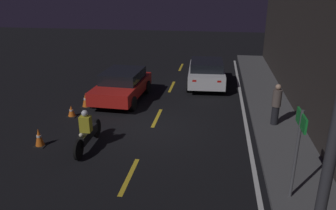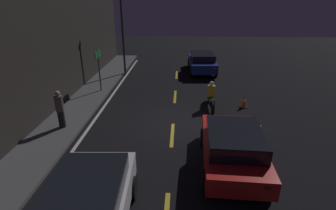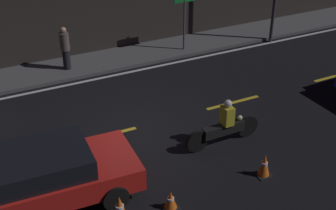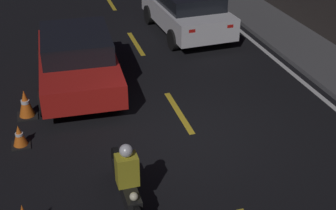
# 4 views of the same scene
# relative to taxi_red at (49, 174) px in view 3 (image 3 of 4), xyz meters

# --- Properties ---
(ground_plane) EXTENTS (56.00, 56.00, 0.00)m
(ground_plane) POSITION_rel_taxi_red_xyz_m (3.06, 2.07, -0.76)
(ground_plane) COLOR black
(raised_curb) EXTENTS (28.00, 1.90, 0.13)m
(raised_curb) POSITION_rel_taxi_red_xyz_m (3.06, 6.93, -0.69)
(raised_curb) COLOR #4C4C4F
(raised_curb) RESTS_ON ground
(lane_dash_c) EXTENTS (2.00, 0.14, 0.01)m
(lane_dash_c) POSITION_rel_taxi_red_xyz_m (2.06, 2.07, -0.76)
(lane_dash_c) COLOR gold
(lane_dash_c) RESTS_ON ground
(lane_dash_d) EXTENTS (2.00, 0.14, 0.01)m
(lane_dash_d) POSITION_rel_taxi_red_xyz_m (6.56, 2.07, -0.76)
(lane_dash_d) COLOR gold
(lane_dash_d) RESTS_ON ground
(lane_dash_e) EXTENTS (2.00, 0.14, 0.01)m
(lane_dash_e) POSITION_rel_taxi_red_xyz_m (11.06, 2.07, -0.76)
(lane_dash_e) COLOR gold
(lane_dash_e) RESTS_ON ground
(lane_solid_kerb) EXTENTS (25.20, 0.14, 0.01)m
(lane_solid_kerb) POSITION_rel_taxi_red_xyz_m (3.06, 5.73, -0.76)
(lane_solid_kerb) COLOR silver
(lane_solid_kerb) RESTS_ON ground
(taxi_red) EXTENTS (4.16, 2.18, 1.42)m
(taxi_red) POSITION_rel_taxi_red_xyz_m (0.00, 0.00, 0.00)
(taxi_red) COLOR red
(taxi_red) RESTS_ON ground
(motorcycle) EXTENTS (2.36, 0.36, 1.40)m
(motorcycle) POSITION_rel_taxi_red_xyz_m (4.98, 0.20, -0.19)
(motorcycle) COLOR black
(motorcycle) RESTS_ON ground
(traffic_cone_near) EXTENTS (0.47, 0.47, 0.68)m
(traffic_cone_near) POSITION_rel_taxi_red_xyz_m (1.23, -1.38, -0.43)
(traffic_cone_near) COLOR black
(traffic_cone_near) RESTS_ON ground
(traffic_cone_mid) EXTENTS (0.39, 0.39, 0.49)m
(traffic_cone_mid) POSITION_rel_taxi_red_xyz_m (2.44, -1.55, -0.52)
(traffic_cone_mid) COLOR black
(traffic_cone_mid) RESTS_ON ground
(traffic_cone_far) EXTENTS (0.39, 0.39, 0.66)m
(traffic_cone_far) POSITION_rel_taxi_red_xyz_m (5.16, -1.51, -0.44)
(traffic_cone_far) COLOR black
(traffic_cone_far) RESTS_ON ground
(pedestrian) EXTENTS (0.34, 0.34, 1.63)m
(pedestrian) POSITION_rel_taxi_red_xyz_m (2.29, 6.79, 0.20)
(pedestrian) COLOR black
(pedestrian) RESTS_ON raised_curb
(shop_sign) EXTENTS (0.90, 0.08, 2.40)m
(shop_sign) POSITION_rel_taxi_red_xyz_m (7.05, 6.49, 1.06)
(shop_sign) COLOR #4C4C51
(shop_sign) RESTS_ON raised_curb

